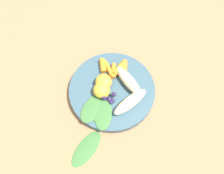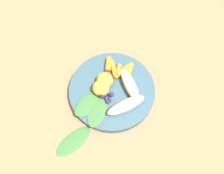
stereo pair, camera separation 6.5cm
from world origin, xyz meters
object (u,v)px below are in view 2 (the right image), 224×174
object	(u,v)px
bowl	(112,90)
kale_leaf_stray	(73,141)
orange_segment_near	(101,88)
banana_peeled_left	(130,85)
banana_peeled_right	(126,105)

from	to	relation	value
bowl	kale_leaf_stray	distance (m)	0.19
bowl	orange_segment_near	distance (m)	0.05
banana_peeled_left	banana_peeled_right	bearing A→B (deg)	147.15
banana_peeled_left	orange_segment_near	distance (m)	0.09
kale_leaf_stray	orange_segment_near	bearing A→B (deg)	-159.35
bowl	orange_segment_near	xyz separation A→B (m)	(0.03, 0.02, 0.03)
banana_peeled_right	kale_leaf_stray	world-z (taller)	banana_peeled_right
kale_leaf_stray	banana_peeled_right	bearing A→B (deg)	170.08
bowl	banana_peeled_right	size ratio (longest dim) A/B	2.24
bowl	banana_peeled_left	size ratio (longest dim) A/B	2.24
banana_peeled_right	kale_leaf_stray	xyz separation A→B (m)	(0.10, 0.14, -0.04)
banana_peeled_right	orange_segment_near	size ratio (longest dim) A/B	2.33
orange_segment_near	kale_leaf_stray	xyz separation A→B (m)	(0.01, 0.16, -0.04)
bowl	banana_peeled_right	xyz separation A→B (m)	(-0.06, 0.04, 0.03)
orange_segment_near	kale_leaf_stray	size ratio (longest dim) A/B	0.43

